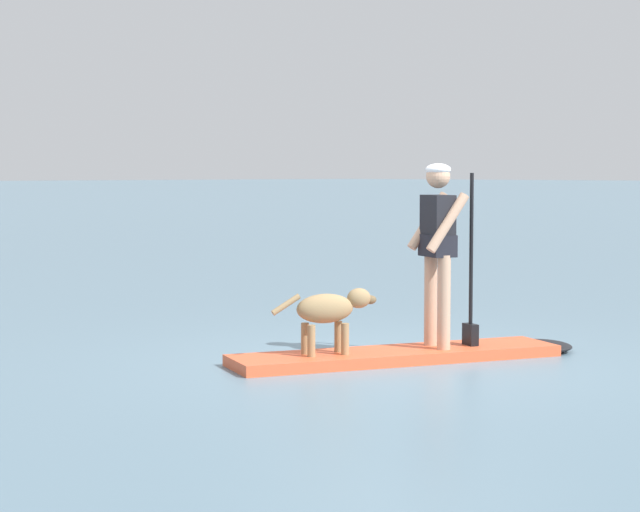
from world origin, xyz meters
TOP-DOWN VIEW (x-y plane):
  - ground_plane at (0.00, 0.00)m, footprint 400.00×400.00m
  - paddleboard at (0.21, -0.08)m, footprint 3.36×1.85m
  - person_paddler at (0.40, -0.16)m, footprint 0.68×0.59m
  - dog at (-0.60, 0.24)m, footprint 0.95×0.44m

SIDE VIEW (x-z plane):
  - ground_plane at x=0.00m, z-range 0.00..0.00m
  - paddleboard at x=0.21m, z-range 0.00..0.10m
  - dog at x=-0.60m, z-range 0.20..0.78m
  - person_paddler at x=0.40m, z-range 0.24..1.92m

